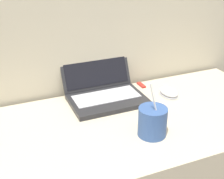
{
  "coord_description": "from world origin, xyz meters",
  "views": [
    {
      "loc": [
        -0.49,
        -0.63,
        1.4
      ],
      "look_at": [
        -0.04,
        0.43,
        0.84
      ],
      "focal_mm": 50.0,
      "sensor_mm": 36.0,
      "label": 1
    }
  ],
  "objects": [
    {
      "name": "drink_cup",
      "position": [
        0.01,
        0.18,
        0.82
      ],
      "size": [
        0.1,
        0.1,
        0.21
      ],
      "color": "#33518C",
      "rests_on": "desk"
    },
    {
      "name": "usb_stick",
      "position": [
        0.17,
        0.57,
        0.77
      ],
      "size": [
        0.02,
        0.06,
        0.01
      ],
      "color": "#B2261E",
      "rests_on": "desk"
    },
    {
      "name": "laptop",
      "position": [
        -0.04,
        0.53,
        0.82
      ],
      "size": [
        0.32,
        0.31,
        0.23
      ],
      "color": "#232326",
      "rests_on": "desk"
    },
    {
      "name": "computer_mouse",
      "position": [
        0.24,
        0.43,
        0.78
      ],
      "size": [
        0.07,
        0.11,
        0.03
      ],
      "color": "#B2B2B7",
      "rests_on": "desk"
    }
  ]
}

